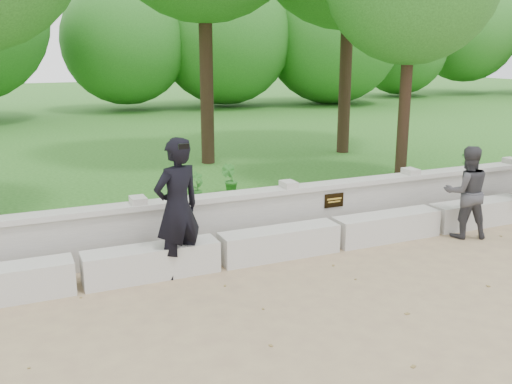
# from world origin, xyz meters

# --- Properties ---
(ground) EXTENTS (80.00, 80.00, 0.00)m
(ground) POSITION_xyz_m (0.00, 0.00, 0.00)
(ground) COLOR tan
(ground) RESTS_ON ground
(lawn) EXTENTS (40.00, 22.00, 0.25)m
(lawn) POSITION_xyz_m (0.00, 14.00, 0.12)
(lawn) COLOR #245717
(lawn) RESTS_ON ground
(concrete_bench) EXTENTS (11.90, 0.45, 0.45)m
(concrete_bench) POSITION_xyz_m (0.00, 1.90, 0.22)
(concrete_bench) COLOR beige
(concrete_bench) RESTS_ON ground
(parapet_wall) EXTENTS (12.50, 0.35, 0.90)m
(parapet_wall) POSITION_xyz_m (0.00, 2.60, 0.46)
(parapet_wall) COLOR beige
(parapet_wall) RESTS_ON ground
(man_main) EXTENTS (0.84, 0.77, 1.98)m
(man_main) POSITION_xyz_m (-2.63, 1.80, 0.99)
(man_main) COLOR black
(man_main) RESTS_ON ground
(visitor_left) EXTENTS (0.93, 0.84, 1.57)m
(visitor_left) POSITION_xyz_m (2.29, 1.49, 0.79)
(visitor_left) COLOR #3A393E
(visitor_left) RESTS_ON ground
(shrub_a) EXTENTS (0.33, 0.27, 0.55)m
(shrub_a) POSITION_xyz_m (-1.35, 4.88, 0.52)
(shrub_a) COLOR #2E7527
(shrub_a) RESTS_ON lawn
(shrub_b) EXTENTS (0.43, 0.43, 0.61)m
(shrub_b) POSITION_xyz_m (-0.65, 4.92, 0.56)
(shrub_b) COLOR #2E7527
(shrub_b) RESTS_ON lawn
(shrub_c) EXTENTS (0.60, 0.57, 0.52)m
(shrub_c) POSITION_xyz_m (4.94, 4.13, 0.51)
(shrub_c) COLOR #2E7527
(shrub_c) RESTS_ON lawn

